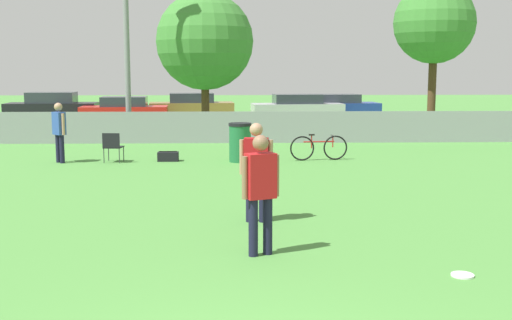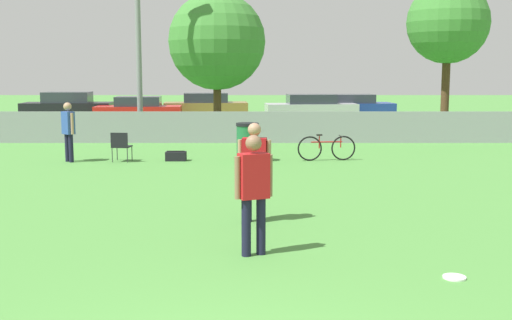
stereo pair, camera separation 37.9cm
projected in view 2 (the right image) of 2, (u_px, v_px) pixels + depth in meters
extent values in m
cube|color=gray|center=(251.00, 127.00, 22.30)|extent=(20.36, 0.03, 1.10)
cylinder|color=gray|center=(140.00, 26.00, 23.00)|extent=(0.20, 0.20, 8.20)
cylinder|color=#4C331E|center=(219.00, 105.00, 26.10)|extent=(0.32, 0.32, 2.20)
sphere|color=#3D7F33|center=(219.00, 41.00, 25.74)|extent=(3.91, 3.91, 3.91)
cylinder|color=#4C331E|center=(447.00, 94.00, 25.26)|extent=(0.32, 0.32, 3.16)
sphere|color=#3D7F33|center=(450.00, 22.00, 24.87)|extent=(3.19, 3.19, 3.19)
cylinder|color=#191933|center=(248.00, 228.00, 8.78)|extent=(0.13, 0.13, 0.80)
cylinder|color=#191933|center=(263.00, 226.00, 8.86)|extent=(0.13, 0.13, 0.80)
cube|color=red|center=(255.00, 176.00, 8.72)|extent=(0.45, 0.36, 0.62)
sphere|color=#8C664C|center=(255.00, 143.00, 8.66)|extent=(0.22, 0.22, 0.22)
cylinder|color=#8C664C|center=(239.00, 178.00, 8.63)|extent=(0.08, 0.08, 0.58)
cylinder|color=#8C664C|center=(271.00, 175.00, 8.81)|extent=(0.08, 0.08, 0.58)
cylinder|color=#191933|center=(250.00, 198.00, 10.77)|extent=(0.13, 0.13, 0.80)
cylinder|color=#191933|center=(263.00, 199.00, 10.74)|extent=(0.13, 0.13, 0.80)
cube|color=#B21419|center=(256.00, 156.00, 10.66)|extent=(0.42, 0.26, 0.62)
sphere|color=tan|center=(256.00, 130.00, 10.59)|extent=(0.22, 0.22, 0.22)
cylinder|color=tan|center=(242.00, 157.00, 10.68)|extent=(0.08, 0.08, 0.58)
cylinder|color=tan|center=(271.00, 157.00, 10.63)|extent=(0.08, 0.08, 0.58)
cylinder|color=#191933|center=(73.00, 148.00, 17.69)|extent=(0.13, 0.13, 0.78)
cylinder|color=#191933|center=(69.00, 148.00, 17.84)|extent=(0.13, 0.13, 0.78)
cube|color=#2D4C9E|center=(70.00, 123.00, 17.67)|extent=(0.42, 0.43, 0.62)
sphere|color=tan|center=(69.00, 106.00, 17.61)|extent=(0.22, 0.22, 0.22)
cylinder|color=tan|center=(74.00, 124.00, 17.51)|extent=(0.08, 0.08, 0.58)
cylinder|color=tan|center=(66.00, 123.00, 17.84)|extent=(0.08, 0.08, 0.58)
cylinder|color=white|center=(456.00, 278.00, 7.88)|extent=(0.28, 0.28, 0.03)
torus|color=white|center=(456.00, 277.00, 7.88)|extent=(0.29, 0.29, 0.03)
cylinder|color=#333338|center=(134.00, 153.00, 18.08)|extent=(0.02, 0.02, 0.40)
cylinder|color=#333338|center=(119.00, 153.00, 18.12)|extent=(0.02, 0.02, 0.40)
cylinder|color=#333338|center=(129.00, 155.00, 17.65)|extent=(0.02, 0.02, 0.40)
cylinder|color=#333338|center=(114.00, 155.00, 17.70)|extent=(0.02, 0.02, 0.40)
cube|color=black|center=(124.00, 147.00, 17.86)|extent=(0.53, 0.53, 0.03)
cube|color=black|center=(121.00, 140.00, 17.60)|extent=(0.48, 0.07, 0.39)
torus|color=black|center=(312.00, 149.00, 17.95)|extent=(0.70, 0.13, 0.70)
torus|color=black|center=(345.00, 148.00, 18.06)|extent=(0.70, 0.13, 0.70)
cylinder|color=#A51E19|center=(328.00, 142.00, 17.98)|extent=(0.88, 0.14, 0.04)
cylinder|color=#A51E19|center=(321.00, 142.00, 17.96)|extent=(0.03, 0.03, 0.36)
cylinder|color=#A51E19|center=(343.00, 142.00, 18.03)|extent=(0.03, 0.03, 0.33)
cube|color=black|center=(321.00, 135.00, 17.93)|extent=(0.17, 0.08, 0.04)
cylinder|color=black|center=(343.00, 136.00, 18.01)|extent=(0.08, 0.44, 0.03)
cylinder|color=#1E6638|center=(249.00, 144.00, 17.78)|extent=(0.60, 0.60, 1.00)
cylinder|color=black|center=(249.00, 124.00, 17.71)|extent=(0.63, 0.63, 0.08)
cube|color=black|center=(178.00, 156.00, 18.02)|extent=(0.57, 0.31, 0.26)
cube|color=black|center=(178.00, 151.00, 18.00)|extent=(0.49, 0.04, 0.02)
cylinder|color=black|center=(100.00, 113.00, 33.07)|extent=(0.64, 0.22, 0.64)
cylinder|color=black|center=(94.00, 115.00, 31.56)|extent=(0.64, 0.22, 0.64)
cylinder|color=black|center=(47.00, 113.00, 32.92)|extent=(0.64, 0.22, 0.64)
cylinder|color=black|center=(38.00, 115.00, 31.41)|extent=(0.64, 0.22, 0.64)
cube|color=black|center=(70.00, 109.00, 32.21)|extent=(4.48, 2.00, 0.71)
cube|color=#2D333D|center=(69.00, 97.00, 32.12)|extent=(2.37, 1.67, 0.53)
cylinder|color=black|center=(168.00, 115.00, 31.74)|extent=(0.61, 0.22, 0.60)
cylinder|color=black|center=(166.00, 117.00, 30.24)|extent=(0.61, 0.22, 0.60)
cylinder|color=black|center=(117.00, 115.00, 31.59)|extent=(0.61, 0.22, 0.60)
cylinder|color=black|center=(112.00, 118.00, 30.09)|extent=(0.61, 0.22, 0.60)
cube|color=red|center=(140.00, 112.00, 30.89)|extent=(4.18, 1.99, 0.61)
cube|color=#2D333D|center=(140.00, 101.00, 30.81)|extent=(2.21, 1.66, 0.46)
cylinder|color=black|center=(233.00, 112.00, 34.33)|extent=(0.63, 0.23, 0.62)
cylinder|color=black|center=(234.00, 113.00, 32.85)|extent=(0.63, 0.23, 0.62)
cylinder|color=black|center=(182.00, 112.00, 34.11)|extent=(0.63, 0.23, 0.62)
cylinder|color=black|center=(182.00, 114.00, 32.62)|extent=(0.63, 0.23, 0.62)
cube|color=olive|center=(208.00, 109.00, 33.45)|extent=(4.44, 2.10, 0.65)
cube|color=#2D333D|center=(208.00, 98.00, 33.37)|extent=(2.36, 1.71, 0.49)
cylinder|color=black|center=(337.00, 113.00, 33.06)|extent=(0.66, 0.24, 0.65)
cylinder|color=black|center=(343.00, 115.00, 31.62)|extent=(0.66, 0.24, 0.65)
cylinder|color=black|center=(283.00, 113.00, 32.82)|extent=(0.66, 0.24, 0.65)
cylinder|color=black|center=(287.00, 115.00, 31.38)|extent=(0.66, 0.24, 0.65)
cube|color=#B7B7BC|center=(313.00, 110.00, 32.19)|extent=(4.67, 2.08, 0.63)
cube|color=#2D333D|center=(313.00, 99.00, 32.11)|extent=(2.48, 1.69, 0.47)
cylinder|color=black|center=(374.00, 111.00, 34.60)|extent=(0.62, 0.23, 0.61)
cylinder|color=black|center=(382.00, 113.00, 33.01)|extent=(0.62, 0.23, 0.61)
cylinder|color=black|center=(324.00, 112.00, 34.40)|extent=(0.62, 0.23, 0.61)
cylinder|color=black|center=(330.00, 114.00, 32.81)|extent=(0.62, 0.23, 0.61)
cube|color=navy|center=(352.00, 109.00, 33.68)|extent=(4.53, 2.17, 0.61)
cube|color=#2D333D|center=(353.00, 98.00, 33.60)|extent=(2.41, 1.79, 0.46)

